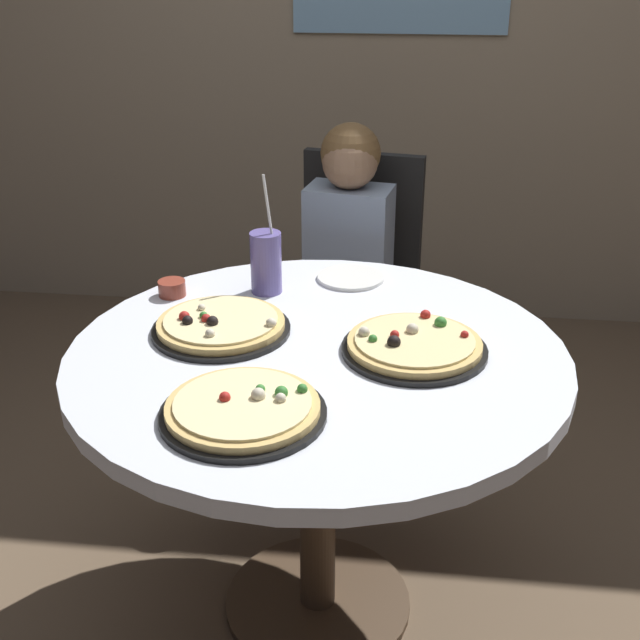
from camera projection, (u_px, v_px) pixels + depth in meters
ground_plane at (318, 604)px, 2.14m from camera, size 8.00×8.00×0.00m
dining_table at (317, 392)px, 1.87m from camera, size 1.12×1.12×0.75m
chair_wooden at (355, 283)px, 2.74m from camera, size 0.46×0.46×0.95m
diner_child at (342, 317)px, 2.60m from camera, size 0.31×0.43×1.08m
pizza_veggie at (414, 345)px, 1.80m from camera, size 0.32×0.32×0.05m
pizza_cheese at (221, 325)px, 1.90m from camera, size 0.32×0.32×0.05m
pizza_pepperoni at (243, 409)px, 1.56m from camera, size 0.32×0.32×0.05m
soda_cup at (266, 262)px, 2.08m from camera, size 0.08×0.08×0.31m
sauce_bowl at (172, 288)px, 2.09m from camera, size 0.07×0.07×0.04m
plate_small at (351, 277)px, 2.19m from camera, size 0.18×0.18×0.01m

